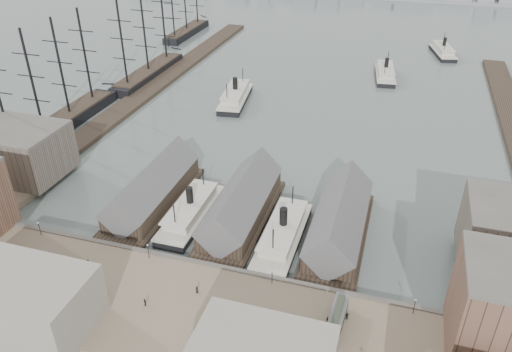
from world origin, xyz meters
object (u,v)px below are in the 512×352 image
(horse_cart_center, at_px, (98,286))
(horse_cart_right, at_px, (211,330))
(ferry_docked_west, at_px, (191,211))
(tram, at_px, (337,318))
(horse_cart_left, at_px, (13,250))

(horse_cart_center, relative_size, horse_cart_right, 1.07)
(horse_cart_center, bearing_deg, horse_cart_right, -91.00)
(ferry_docked_west, relative_size, horse_cart_right, 6.24)
(tram, bearing_deg, horse_cart_right, -155.40)
(tram, distance_m, horse_cart_right, 24.99)
(tram, xyz_separation_m, horse_cart_right, (-23.18, -9.25, -1.19))
(horse_cart_center, bearing_deg, tram, -76.85)
(ferry_docked_west, relative_size, horse_cart_left, 6.64)
(ferry_docked_west, xyz_separation_m, horse_cart_left, (-33.71, -27.79, 0.37))
(ferry_docked_west, height_order, horse_cart_right, ferry_docked_west)
(horse_cart_right, bearing_deg, horse_cart_left, 86.52)
(tram, distance_m, horse_cart_left, 77.25)
(horse_cart_left, height_order, horse_cart_right, horse_cart_left)
(ferry_docked_west, height_order, horse_cart_center, ferry_docked_west)
(ferry_docked_west, height_order, horse_cart_left, ferry_docked_west)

